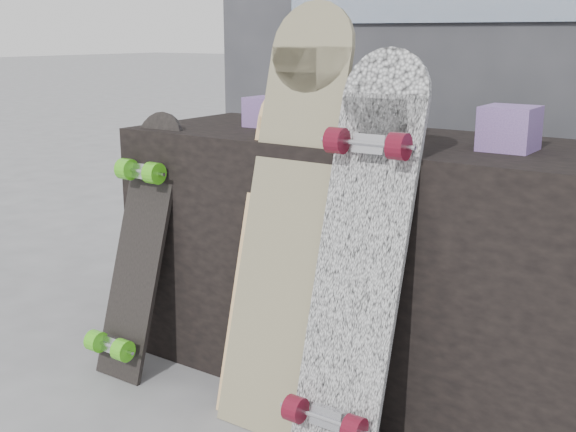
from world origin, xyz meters
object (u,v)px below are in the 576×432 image
Objects in this scene: vendor_table at (369,260)px; longboard_geisha at (272,242)px; longboard_celtic at (289,203)px; longboard_cascadia at (360,251)px; skateboard_dark at (138,242)px.

longboard_geisha reaches higher than vendor_table.
vendor_table is at bearing 74.24° from longboard_celtic.
longboard_celtic is (-0.09, -0.32, 0.24)m from vendor_table.
longboard_celtic is 1.12× the size of longboard_cascadia.
longboard_geisha is 1.14× the size of skateboard_dark.
longboard_celtic is at bearing 4.76° from skateboard_dark.
longboard_cascadia reaches higher than skateboard_dark.
longboard_geisha is at bearing -176.25° from longboard_celtic.
vendor_table is 1.63× the size of longboard_geisha.
longboard_celtic is (0.06, 0.00, 0.12)m from longboard_geisha.
skateboard_dark is at bearing 179.09° from longboard_cascadia.
longboard_geisha is (-0.15, -0.33, 0.12)m from vendor_table.
vendor_table is at bearing 114.33° from longboard_cascadia.
longboard_geisha is at bearing -114.28° from vendor_table.
longboard_geisha is at bearing 4.87° from skateboard_dark.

